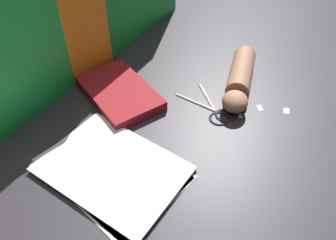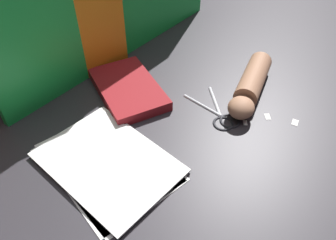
{
  "view_description": "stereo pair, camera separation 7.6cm",
  "coord_description": "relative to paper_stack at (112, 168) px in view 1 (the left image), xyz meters",
  "views": [
    {
      "loc": [
        -0.42,
        -0.37,
        0.58
      ],
      "look_at": [
        0.02,
        -0.03,
        0.06
      ],
      "focal_mm": 35.0,
      "sensor_mm": 36.0,
      "label": 1
    },
    {
      "loc": [
        -0.37,
        -0.42,
        0.58
      ],
      "look_at": [
        0.02,
        -0.03,
        0.06
      ],
      "focal_mm": 35.0,
      "sensor_mm": 36.0,
      "label": 2
    }
  ],
  "objects": [
    {
      "name": "paper_scrap_mid",
      "position": [
        0.43,
        -0.23,
        -0.01
      ],
      "size": [
        0.03,
        0.02,
        0.0
      ],
      "color": "white",
      "rests_on": "ground_plane"
    },
    {
      "name": "book_closed",
      "position": [
        0.2,
        0.17,
        0.01
      ],
      "size": [
        0.22,
        0.28,
        0.03
      ],
      "color": "maroon",
      "rests_on": "ground_plane"
    },
    {
      "name": "hand_forearm",
      "position": [
        0.44,
        -0.07,
        0.03
      ],
      "size": [
        0.28,
        0.16,
        0.06
      ],
      "color": "#A87556",
      "rests_on": "ground_plane"
    },
    {
      "name": "ground_plane",
      "position": [
        0.14,
        -0.01,
        -0.01
      ],
      "size": [
        6.0,
        6.0,
        0.0
      ],
      "primitive_type": "plane",
      "color": "#2D2B30"
    },
    {
      "name": "paper_stack",
      "position": [
        0.0,
        0.0,
        0.0
      ],
      "size": [
        0.24,
        0.33,
        0.01
      ],
      "color": "white",
      "rests_on": "ground_plane"
    },
    {
      "name": "paper_scrap_far",
      "position": [
        0.33,
        -0.14,
        -0.01
      ],
      "size": [
        0.02,
        0.02,
        0.0
      ],
      "color": "white",
      "rests_on": "ground_plane"
    },
    {
      "name": "paper_scrap_near",
      "position": [
        0.39,
        -0.16,
        -0.01
      ],
      "size": [
        0.03,
        0.03,
        0.0
      ],
      "color": "white",
      "rests_on": "ground_plane"
    },
    {
      "name": "scissors",
      "position": [
        0.31,
        -0.08,
        -0.0
      ],
      "size": [
        0.13,
        0.18,
        0.01
      ],
      "color": "silver",
      "rests_on": "ground_plane"
    },
    {
      "name": "pen",
      "position": [
        -0.11,
        0.05,
        -0.0
      ],
      "size": [
        0.02,
        0.12,
        0.01
      ],
      "color": "black",
      "rests_on": "ground_plane"
    }
  ]
}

